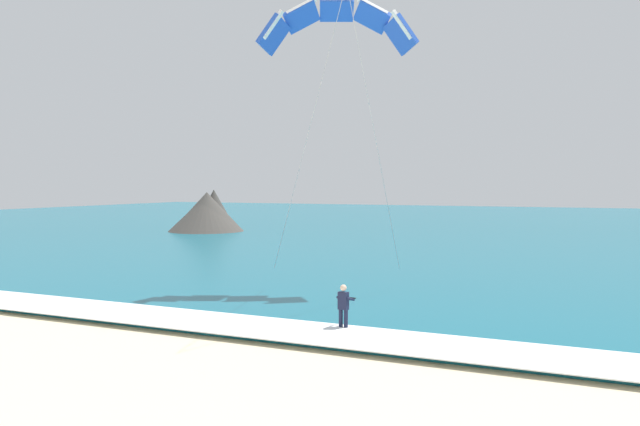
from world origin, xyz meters
TOP-DOWN VIEW (x-y plane):
  - sea at (0.00, 71.31)m, footprint 200.00×120.00m
  - surf_foam at (0.00, 12.31)m, footprint 200.00×2.85m
  - surfboard at (-4.88, 13.36)m, footprint 0.63×1.45m
  - kitesurfer at (-4.87, 13.38)m, footprint 0.56×0.56m
  - kite_primary at (-8.14, 20.73)m, footprint 6.74×8.69m
  - headland_left at (-33.73, 48.00)m, footprint 8.15×8.21m

SIDE VIEW (x-z plane):
  - surfboard at x=-4.88m, z-range -0.02..0.07m
  - sea at x=0.00m, z-range 0.00..0.20m
  - surf_foam at x=0.00m, z-range 0.20..0.24m
  - kitesurfer at x=-4.87m, z-range 0.10..1.79m
  - headland_left at x=-33.73m, z-range -0.18..4.31m
  - kite_primary at x=-8.14m, z-range 6.31..18.75m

